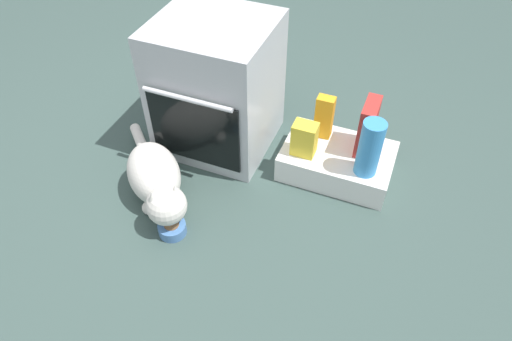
# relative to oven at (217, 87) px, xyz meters

# --- Properties ---
(ground) EXTENTS (8.00, 8.00, 0.00)m
(ground) POSITION_rel_oven_xyz_m (-0.01, -0.49, -0.36)
(ground) COLOR #384C47
(oven) EXTENTS (0.57, 0.59, 0.72)m
(oven) POSITION_rel_oven_xyz_m (0.00, 0.00, 0.00)
(oven) COLOR #B7BABF
(oven) RESTS_ON ground
(pantry_cabinet) EXTENTS (0.56, 0.37, 0.15)m
(pantry_cabinet) POSITION_rel_oven_xyz_m (0.68, -0.01, -0.28)
(pantry_cabinet) COLOR white
(pantry_cabinet) RESTS_ON ground
(food_bowl) EXTENTS (0.13, 0.13, 0.08)m
(food_bowl) POSITION_rel_oven_xyz_m (0.08, -0.69, -0.32)
(food_bowl) COLOR #4C7AB7
(food_bowl) RESTS_ON ground
(cat) EXTENTS (0.63, 0.63, 0.27)m
(cat) POSITION_rel_oven_xyz_m (-0.09, -0.53, -0.21)
(cat) COLOR silver
(cat) RESTS_ON ground
(snack_bag) EXTENTS (0.12, 0.09, 0.18)m
(snack_bag) POSITION_rel_oven_xyz_m (0.52, -0.09, -0.12)
(snack_bag) COLOR yellow
(snack_bag) RESTS_ON pantry_cabinet
(water_bottle) EXTENTS (0.11, 0.11, 0.30)m
(water_bottle) POSITION_rel_oven_xyz_m (0.84, -0.11, -0.06)
(water_bottle) COLOR #388CD1
(water_bottle) RESTS_ON pantry_cabinet
(cereal_box) EXTENTS (0.07, 0.18, 0.28)m
(cereal_box) POSITION_rel_oven_xyz_m (0.79, 0.06, -0.07)
(cereal_box) COLOR #B72D28
(cereal_box) RESTS_ON pantry_cabinet
(juice_carton) EXTENTS (0.09, 0.06, 0.24)m
(juice_carton) POSITION_rel_oven_xyz_m (0.57, 0.08, -0.09)
(juice_carton) COLOR orange
(juice_carton) RESTS_ON pantry_cabinet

